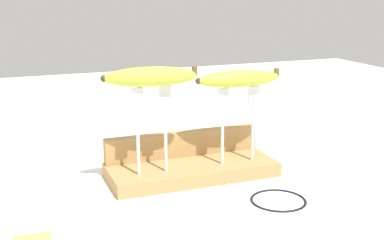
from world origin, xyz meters
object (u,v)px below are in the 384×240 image
object	(u,v)px
banana_raised_left	(151,77)
fork_fallen_far	(376,234)
fork_stand_left	(152,122)
wire_coil	(278,199)
fork_fallen_near	(228,183)
fork_stand_right	(238,117)
banana_raised_right	(239,79)

from	to	relation	value
banana_raised_left	fork_fallen_far	bearing A→B (deg)	-50.72
banana_raised_left	fork_stand_left	bearing A→B (deg)	-7.57
fork_stand_left	wire_coil	xyz separation A→B (m)	(0.21, -0.16, -0.14)
fork_fallen_near	fork_fallen_far	size ratio (longest dim) A/B	0.92
fork_stand_left	banana_raised_left	bearing A→B (deg)	172.43
wire_coil	banana_raised_left	bearing A→B (deg)	141.86
fork_stand_right	fork_fallen_far	size ratio (longest dim) A/B	0.96
banana_raised_left	wire_coil	xyz separation A→B (m)	(0.21, -0.16, -0.23)
banana_raised_right	wire_coil	xyz separation A→B (m)	(0.01, -0.16, -0.22)
fork_stand_right	fork_fallen_far	bearing A→B (deg)	-75.65
banana_raised_left	banana_raised_right	world-z (taller)	banana_raised_left
fork_stand_left	fork_fallen_far	size ratio (longest dim) A/B	1.04
fork_stand_right	wire_coil	size ratio (longest dim) A/B	1.52
banana_raised_left	banana_raised_right	bearing A→B (deg)	-0.00
fork_fallen_near	fork_fallen_far	world-z (taller)	same
banana_raised_right	fork_fallen_far	distance (m)	0.42
banana_raised_left	fork_fallen_near	bearing A→B (deg)	-18.33
banana_raised_right	fork_fallen_near	size ratio (longest dim) A/B	1.20
wire_coil	fork_fallen_far	bearing A→B (deg)	-67.19
fork_stand_right	wire_coil	bearing A→B (deg)	-86.17
fork_fallen_near	fork_fallen_far	bearing A→B (deg)	-65.93
fork_stand_left	fork_fallen_near	distance (m)	0.21
fork_stand_right	fork_fallen_far	distance (m)	0.39
banana_raised_left	fork_fallen_near	world-z (taller)	banana_raised_left
fork_stand_right	wire_coil	distance (m)	0.21
fork_fallen_far	wire_coil	world-z (taller)	fork_fallen_far
fork_stand_left	fork_stand_right	size ratio (longest dim) A/B	1.09
banana_raised_right	wire_coil	distance (m)	0.27
banana_raised_left	fork_stand_right	bearing A→B (deg)	-0.00
fork_stand_right	fork_fallen_far	world-z (taller)	fork_stand_right
banana_raised_left	wire_coil	size ratio (longest dim) A/B	1.77
wire_coil	fork_stand_right	bearing A→B (deg)	93.83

